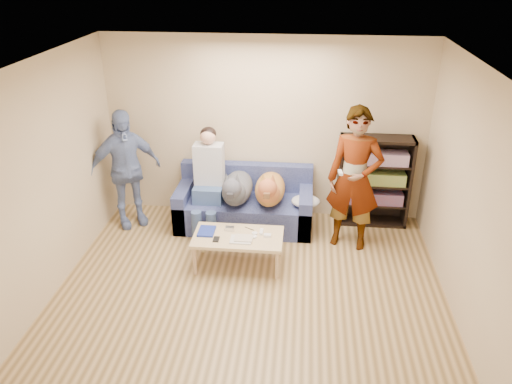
# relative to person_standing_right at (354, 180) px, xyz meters

# --- Properties ---
(ground) EXTENTS (5.00, 5.00, 0.00)m
(ground) POSITION_rel_person_standing_right_xyz_m (-1.21, -1.68, -0.95)
(ground) COLOR brown
(ground) RESTS_ON ground
(ceiling) EXTENTS (5.00, 5.00, 0.00)m
(ceiling) POSITION_rel_person_standing_right_xyz_m (-1.21, -1.68, 1.65)
(ceiling) COLOR white
(ceiling) RESTS_ON ground
(wall_back) EXTENTS (4.50, 0.00, 4.50)m
(wall_back) POSITION_rel_person_standing_right_xyz_m (-1.21, 0.82, 0.35)
(wall_back) COLOR tan
(wall_back) RESTS_ON ground
(wall_left) EXTENTS (0.00, 5.00, 5.00)m
(wall_left) POSITION_rel_person_standing_right_xyz_m (-3.46, -1.68, 0.35)
(wall_left) COLOR tan
(wall_left) RESTS_ON ground
(wall_right) EXTENTS (0.00, 5.00, 5.00)m
(wall_right) POSITION_rel_person_standing_right_xyz_m (1.04, -1.68, 0.35)
(wall_right) COLOR tan
(wall_right) RESTS_ON ground
(blanket) EXTENTS (0.39, 0.33, 0.14)m
(blanket) POSITION_rel_person_standing_right_xyz_m (-0.60, 0.22, -0.45)
(blanket) COLOR #AFAEB3
(blanket) RESTS_ON sofa
(person_standing_right) EXTENTS (0.77, 0.59, 1.90)m
(person_standing_right) POSITION_rel_person_standing_right_xyz_m (0.00, 0.00, 0.00)
(person_standing_right) COLOR gray
(person_standing_right) RESTS_ON ground
(person_standing_left) EXTENTS (1.06, 0.90, 1.70)m
(person_standing_left) POSITION_rel_person_standing_right_xyz_m (-3.10, 0.26, -0.10)
(person_standing_left) COLOR #7E95C9
(person_standing_left) RESTS_ON ground
(held_controller) EXTENTS (0.06, 0.13, 0.03)m
(held_controller) POSITION_rel_person_standing_right_xyz_m (-0.20, -0.20, 0.18)
(held_controller) COLOR white
(held_controller) RESTS_ON person_standing_right
(notebook_blue) EXTENTS (0.20, 0.26, 0.03)m
(notebook_blue) POSITION_rel_person_standing_right_xyz_m (-1.82, -0.60, -0.52)
(notebook_blue) COLOR navy
(notebook_blue) RESTS_ON coffee_table
(papers) EXTENTS (0.26, 0.20, 0.02)m
(papers) POSITION_rel_person_standing_right_xyz_m (-1.37, -0.75, -0.52)
(papers) COLOR beige
(papers) RESTS_ON coffee_table
(magazine) EXTENTS (0.22, 0.17, 0.01)m
(magazine) POSITION_rel_person_standing_right_xyz_m (-1.34, -0.73, -0.51)
(magazine) COLOR beige
(magazine) RESTS_ON coffee_table
(camera_silver) EXTENTS (0.11, 0.06, 0.05)m
(camera_silver) POSITION_rel_person_standing_right_xyz_m (-1.54, -0.53, -0.50)
(camera_silver) COLOR silver
(camera_silver) RESTS_ON coffee_table
(controller_a) EXTENTS (0.04, 0.13, 0.03)m
(controller_a) POSITION_rel_person_standing_right_xyz_m (-1.14, -0.55, -0.51)
(controller_a) COLOR white
(controller_a) RESTS_ON coffee_table
(controller_b) EXTENTS (0.09, 0.06, 0.03)m
(controller_b) POSITION_rel_person_standing_right_xyz_m (-1.06, -0.63, -0.51)
(controller_b) COLOR silver
(controller_b) RESTS_ON coffee_table
(headphone_cup_a) EXTENTS (0.07, 0.07, 0.02)m
(headphone_cup_a) POSITION_rel_person_standing_right_xyz_m (-1.22, -0.67, -0.52)
(headphone_cup_a) COLOR silver
(headphone_cup_a) RESTS_ON coffee_table
(headphone_cup_b) EXTENTS (0.07, 0.07, 0.02)m
(headphone_cup_b) POSITION_rel_person_standing_right_xyz_m (-1.22, -0.59, -0.52)
(headphone_cup_b) COLOR silver
(headphone_cup_b) RESTS_ON coffee_table
(pen_orange) EXTENTS (0.13, 0.06, 0.01)m
(pen_orange) POSITION_rel_person_standing_right_xyz_m (-1.44, -0.81, -0.53)
(pen_orange) COLOR #D25E1D
(pen_orange) RESTS_ON coffee_table
(pen_black) EXTENTS (0.13, 0.08, 0.01)m
(pen_black) POSITION_rel_person_standing_right_xyz_m (-1.30, -0.47, -0.53)
(pen_black) COLOR black
(pen_black) RESTS_ON coffee_table
(wallet) EXTENTS (0.07, 0.12, 0.02)m
(wallet) POSITION_rel_person_standing_right_xyz_m (-1.67, -0.77, -0.52)
(wallet) COLOR black
(wallet) RESTS_ON coffee_table
(sofa) EXTENTS (1.90, 0.85, 0.82)m
(sofa) POSITION_rel_person_standing_right_xyz_m (-1.46, 0.41, -0.67)
(sofa) COLOR #515B93
(sofa) RESTS_ON ground
(person_seated) EXTENTS (0.40, 0.73, 1.47)m
(person_seated) POSITION_rel_person_standing_right_xyz_m (-1.95, 0.28, -0.18)
(person_seated) COLOR #3E508A
(person_seated) RESTS_ON sofa
(dog_gray) EXTENTS (0.42, 1.25, 0.61)m
(dog_gray) POSITION_rel_person_standing_right_xyz_m (-1.55, 0.23, -0.31)
(dog_gray) COLOR #53565E
(dog_gray) RESTS_ON sofa
(dog_tan) EXTENTS (0.41, 1.17, 0.60)m
(dog_tan) POSITION_rel_person_standing_right_xyz_m (-1.10, 0.26, -0.31)
(dog_tan) COLOR #C4773B
(dog_tan) RESTS_ON sofa
(coffee_table) EXTENTS (1.10, 0.60, 0.42)m
(coffee_table) POSITION_rel_person_standing_right_xyz_m (-1.42, -0.65, -0.58)
(coffee_table) COLOR #D4BD82
(coffee_table) RESTS_ON ground
(bookshelf) EXTENTS (1.00, 0.34, 1.30)m
(bookshelf) POSITION_rel_person_standing_right_xyz_m (0.34, 0.65, -0.27)
(bookshelf) COLOR black
(bookshelf) RESTS_ON ground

